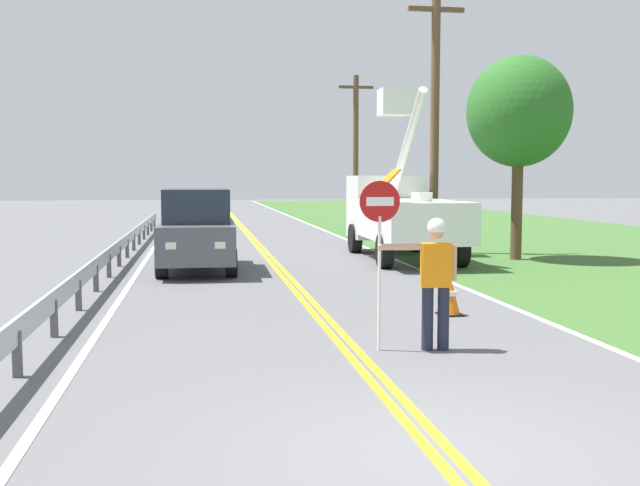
# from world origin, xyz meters

# --- Properties ---
(ground_plane) EXTENTS (160.00, 160.00, 0.00)m
(ground_plane) POSITION_xyz_m (0.00, 0.00, 0.00)
(ground_plane) COLOR #5B5B5E
(grass_verge_right) EXTENTS (16.00, 110.00, 0.01)m
(grass_verge_right) POSITION_xyz_m (11.60, 20.00, 0.00)
(grass_verge_right) COLOR #3D662D
(grass_verge_right) RESTS_ON ground
(centerline_yellow_left) EXTENTS (0.11, 110.00, 0.01)m
(centerline_yellow_left) POSITION_xyz_m (-0.09, 20.00, 0.01)
(centerline_yellow_left) COLOR yellow
(centerline_yellow_left) RESTS_ON ground
(centerline_yellow_right) EXTENTS (0.11, 110.00, 0.01)m
(centerline_yellow_right) POSITION_xyz_m (0.09, 20.00, 0.01)
(centerline_yellow_right) COLOR yellow
(centerline_yellow_right) RESTS_ON ground
(edge_line_right) EXTENTS (0.12, 110.00, 0.01)m
(edge_line_right) POSITION_xyz_m (3.60, 20.00, 0.01)
(edge_line_right) COLOR silver
(edge_line_right) RESTS_ON ground
(edge_line_left) EXTENTS (0.12, 110.00, 0.01)m
(edge_line_left) POSITION_xyz_m (-3.60, 20.00, 0.01)
(edge_line_left) COLOR silver
(edge_line_left) RESTS_ON ground
(flagger_worker) EXTENTS (1.08, 0.29, 1.83)m
(flagger_worker) POSITION_xyz_m (1.14, 3.80, 1.05)
(flagger_worker) COLOR #1E2338
(flagger_worker) RESTS_ON ground
(stop_sign_paddle) EXTENTS (0.56, 0.04, 2.33)m
(stop_sign_paddle) POSITION_xyz_m (0.38, 3.89, 1.71)
(stop_sign_paddle) COLOR silver
(stop_sign_paddle) RESTS_ON ground
(utility_bucket_truck) EXTENTS (2.80, 6.86, 5.10)m
(utility_bucket_truck) POSITION_xyz_m (3.86, 15.63, 1.40)
(utility_bucket_truck) COLOR white
(utility_bucket_truck) RESTS_ON ground
(oncoming_suv_nearest) EXTENTS (1.98, 4.64, 2.10)m
(oncoming_suv_nearest) POSITION_xyz_m (-2.10, 13.39, 1.06)
(oncoming_suv_nearest) COLOR #4C5156
(oncoming_suv_nearest) RESTS_ON ground
(utility_pole_near) EXTENTS (1.80, 0.28, 8.22)m
(utility_pole_near) POSITION_xyz_m (5.33, 16.92, 4.29)
(utility_pole_near) COLOR brown
(utility_pole_near) RESTS_ON ground
(utility_pole_mid) EXTENTS (1.80, 0.28, 7.64)m
(utility_pole_mid) POSITION_xyz_m (5.94, 31.94, 4.00)
(utility_pole_mid) COLOR brown
(utility_pole_mid) RESTS_ON ground
(traffic_cone_lead) EXTENTS (0.40, 0.40, 0.70)m
(traffic_cone_lead) POSITION_xyz_m (2.23, 6.29, 0.34)
(traffic_cone_lead) COLOR orange
(traffic_cone_lead) RESTS_ON ground
(guardrail_left_shoulder) EXTENTS (0.10, 32.00, 0.71)m
(guardrail_left_shoulder) POSITION_xyz_m (-4.20, 15.80, 0.52)
(guardrail_left_shoulder) COLOR #9EA0A3
(guardrail_left_shoulder) RESTS_ON ground
(roadside_tree_verge) EXTENTS (3.00, 3.00, 5.90)m
(roadside_tree_verge) POSITION_xyz_m (7.10, 14.60, 4.27)
(roadside_tree_verge) COLOR brown
(roadside_tree_verge) RESTS_ON ground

